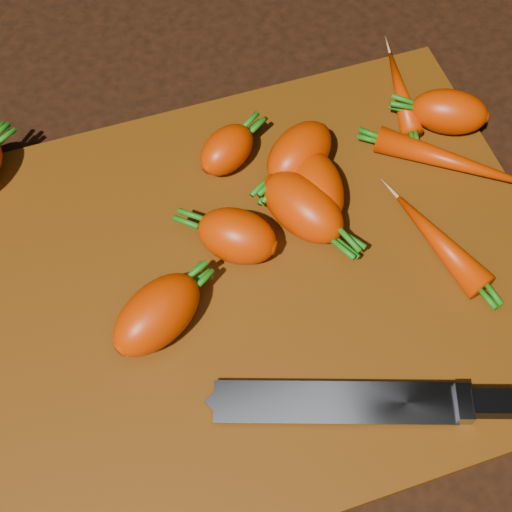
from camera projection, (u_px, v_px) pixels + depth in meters
name	position (u px, v px, depth m)	size (l,w,h in m)	color
ground	(260.00, 285.00, 0.62)	(2.00, 2.00, 0.01)	black
cutting_board	(260.00, 279.00, 0.61)	(0.50, 0.40, 0.01)	#5C2F0A
carrot_1	(237.00, 236.00, 0.60)	(0.07, 0.05, 0.05)	#D53200
carrot_2	(303.00, 207.00, 0.61)	(0.08, 0.05, 0.05)	#D53200
carrot_3	(317.00, 188.00, 0.62)	(0.08, 0.05, 0.05)	#D53200
carrot_4	(299.00, 154.00, 0.64)	(0.07, 0.05, 0.05)	#D53200
carrot_5	(227.00, 150.00, 0.65)	(0.06, 0.04, 0.04)	#D53200
carrot_6	(449.00, 112.00, 0.67)	(0.07, 0.04, 0.04)	#D53200
carrot_7	(401.00, 92.00, 0.69)	(0.10, 0.02, 0.02)	#D53200
carrot_8	(453.00, 162.00, 0.65)	(0.14, 0.03, 0.03)	#D53200
carrot_9	(439.00, 241.00, 0.61)	(0.11, 0.03, 0.03)	#D53200
carrot_10	(157.00, 314.00, 0.56)	(0.08, 0.05, 0.05)	#D53200
knife	(359.00, 403.00, 0.54)	(0.29, 0.12, 0.02)	gray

